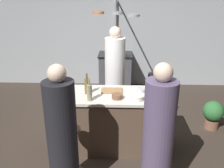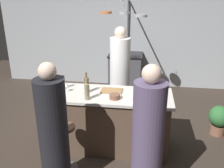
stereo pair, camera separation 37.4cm
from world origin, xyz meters
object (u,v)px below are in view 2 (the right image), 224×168
object	(u,v)px
mixing_bowl_steel	(141,91)
bar_stool_left	(66,146)
wine_glass_by_chef	(66,85)
mixing_bowl_ceramic	(135,99)
wine_bottle_amber	(86,85)
mixing_bowl_wooden	(115,97)
wine_glass_near_left_guest	(155,89)
guest_right	(148,142)
cutting_board	(112,91)
stove_range	(125,72)
bar_stool_right	(147,153)
guest_left	(54,135)
chef	(120,77)
wine_bottle_white	(87,91)
pepper_mill	(63,82)
potted_plant	(219,119)
wine_bottle_dark	(147,88)

from	to	relation	value
mixing_bowl_steel	bar_stool_left	bearing A→B (deg)	-142.66
wine_glass_by_chef	mixing_bowl_ceramic	distance (m)	1.05
wine_bottle_amber	mixing_bowl_wooden	distance (m)	0.48
mixing_bowl_ceramic	wine_glass_near_left_guest	bearing A→B (deg)	38.81
guest_right	mixing_bowl_ceramic	world-z (taller)	guest_right
guest_right	cutting_board	xyz separation A→B (m)	(-0.55, 1.07, 0.14)
stove_range	mixing_bowl_wooden	distance (m)	2.65
bar_stool_right	guest_left	bearing A→B (deg)	-162.71
chef	wine_bottle_white	world-z (taller)	chef
wine_bottle_white	pepper_mill	bearing A→B (deg)	142.66
stove_range	bar_stool_left	world-z (taller)	stove_range
guest_right	chef	bearing A→B (deg)	105.00
bar_stool_left	chef	bearing A→B (deg)	71.95
cutting_board	potted_plant	bearing A→B (deg)	15.88
mixing_bowl_wooden	wine_bottle_dark	bearing A→B (deg)	17.13
potted_plant	wine_glass_near_left_guest	world-z (taller)	wine_glass_near_left_guest
chef	cutting_board	size ratio (longest dim) A/B	5.43
wine_bottle_dark	wine_glass_by_chef	world-z (taller)	wine_bottle_dark
potted_plant	wine_bottle_white	size ratio (longest dim) A/B	1.67
wine_bottle_amber	wine_glass_by_chef	world-z (taller)	wine_bottle_amber
guest_right	mixing_bowl_ceramic	xyz separation A→B (m)	(-0.19, 0.77, 0.16)
wine_glass_by_chef	cutting_board	bearing A→B (deg)	9.16
wine_bottle_white	guest_left	bearing A→B (deg)	-107.54
cutting_board	wine_bottle_dark	size ratio (longest dim) A/B	0.98
chef	guest_right	distance (m)	2.04
bar_stool_right	bar_stool_left	bearing A→B (deg)	180.00
mixing_bowl_wooden	chef	bearing A→B (deg)	92.85
wine_glass_by_chef	guest_right	bearing A→B (deg)	-38.33
guest_right	pepper_mill	world-z (taller)	guest_right
mixing_bowl_ceramic	guest_right	bearing A→B (deg)	-76.14
wine_glass_by_chef	wine_bottle_white	bearing A→B (deg)	-31.91
stove_range	mixing_bowl_ceramic	size ratio (longest dim) A/B	5.34
chef	cutting_board	distance (m)	0.91
bar_stool_left	bar_stool_right	bearing A→B (deg)	0.00
wine_bottle_amber	mixing_bowl_ceramic	xyz separation A→B (m)	(0.72, -0.21, -0.09)
cutting_board	wine_bottle_white	xyz separation A→B (m)	(-0.30, -0.34, 0.11)
guest_left	wine_bottle_dark	world-z (taller)	guest_left
guest_right	mixing_bowl_wooden	world-z (taller)	guest_right
wine_glass_near_left_guest	mixing_bowl_ceramic	distance (m)	0.37
potted_plant	wine_bottle_amber	xyz separation A→B (m)	(-2.12, -0.60, 0.72)
chef	potted_plant	distance (m)	1.85
pepper_mill	mixing_bowl_wooden	distance (m)	0.88
pepper_mill	mixing_bowl_steel	distance (m)	1.20
guest_right	potted_plant	bearing A→B (deg)	52.42
potted_plant	guest_right	bearing A→B (deg)	-127.58
guest_right	mixing_bowl_wooden	bearing A→B (deg)	120.21
bar_stool_right	wine_bottle_amber	size ratio (longest dim) A/B	2.17
guest_left	bar_stool_left	bearing A→B (deg)	86.69
guest_left	mixing_bowl_ceramic	size ratio (longest dim) A/B	9.81
wine_bottle_white	wine_glass_by_chef	bearing A→B (deg)	148.09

